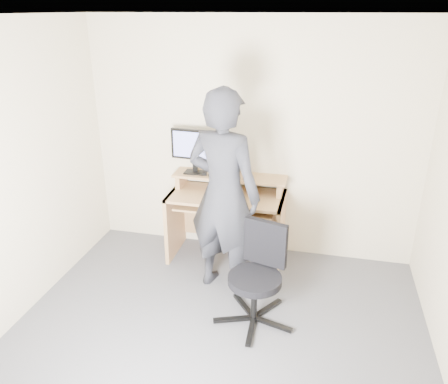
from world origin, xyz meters
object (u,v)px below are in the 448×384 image
at_px(monitor, 194,147).
at_px(person, 224,195).
at_px(desk, 228,209).
at_px(office_chair, 258,271).

bearing_deg(monitor, person, -50.36).
relative_size(desk, office_chair, 1.38).
bearing_deg(person, office_chair, 150.64).
bearing_deg(person, desk, -65.66).
distance_m(monitor, person, 0.83).
bearing_deg(office_chair, monitor, 145.23).
distance_m(office_chair, person, 0.76).
bearing_deg(desk, office_chair, -63.96).
height_order(office_chair, person, person).
bearing_deg(desk, person, -81.33).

